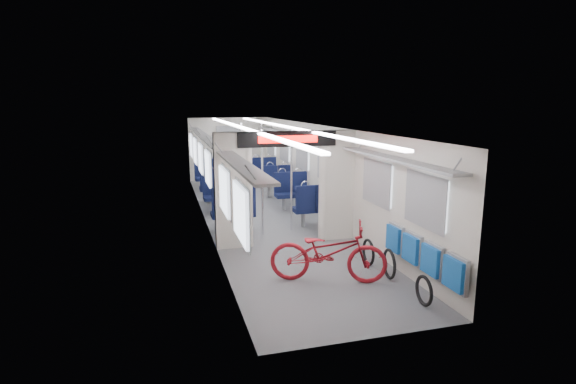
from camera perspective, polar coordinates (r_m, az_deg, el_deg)
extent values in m
plane|color=#515456|center=(11.24, -2.93, -3.41)|extent=(12.00, 12.00, 0.00)
cube|color=beige|center=(10.78, -10.53, 2.03)|extent=(0.02, 12.00, 2.30)
cube|color=beige|center=(11.41, 4.14, 2.70)|extent=(0.02, 12.00, 2.30)
cube|color=beige|center=(16.86, -7.52, 5.45)|extent=(2.90, 0.02, 2.30)
cube|color=beige|center=(5.46, 11.19, -7.18)|extent=(2.90, 0.02, 2.30)
cube|color=silver|center=(10.88, -3.05, 8.38)|extent=(2.90, 12.00, 0.02)
cube|color=white|center=(10.78, -5.93, 8.15)|extent=(0.12, 11.40, 0.04)
cube|color=white|center=(11.02, -0.23, 8.28)|extent=(0.12, 11.40, 0.04)
cube|color=beige|center=(8.89, -7.20, -0.83)|extent=(0.65, 0.18, 2.00)
cube|color=beige|center=(9.48, 6.37, -0.05)|extent=(0.65, 0.18, 2.00)
cube|color=beige|center=(8.96, -0.20, 6.79)|extent=(2.90, 0.18, 0.30)
cylinder|color=beige|center=(8.95, -5.14, -0.72)|extent=(0.20, 0.20, 2.00)
cylinder|color=beige|center=(9.36, 4.53, -0.16)|extent=(0.20, 0.20, 2.00)
cube|color=black|center=(8.85, -0.01, 6.73)|extent=(2.00, 0.03, 0.30)
cube|color=#FF0C07|center=(8.83, 0.03, 6.72)|extent=(1.20, 0.02, 0.14)
cube|color=silver|center=(6.06, -6.06, -2.70)|extent=(0.04, 1.00, 0.75)
cube|color=silver|center=(7.10, 17.17, -1.08)|extent=(0.04, 1.00, 0.75)
cube|color=silver|center=(7.61, -8.11, 0.14)|extent=(0.04, 1.00, 0.75)
cube|color=silver|center=(8.45, 11.33, 1.16)|extent=(0.04, 1.00, 0.75)
cube|color=silver|center=(10.26, -10.15, 2.98)|extent=(0.04, 1.00, 0.75)
cube|color=silver|center=(10.90, 4.90, 3.60)|extent=(0.04, 1.00, 0.75)
cube|color=silver|center=(12.13, -11.05, 4.23)|extent=(0.04, 1.00, 0.75)
cube|color=silver|center=(12.68, 1.88, 4.73)|extent=(0.04, 1.00, 0.75)
cube|color=silver|center=(14.01, -11.71, 5.14)|extent=(0.04, 1.00, 0.75)
cube|color=silver|center=(14.49, -0.40, 5.58)|extent=(0.04, 1.00, 0.75)
cube|color=silver|center=(15.80, -12.19, 5.81)|extent=(0.04, 1.00, 0.75)
cube|color=silver|center=(16.23, -2.08, 6.19)|extent=(0.04, 1.00, 0.75)
cube|color=gray|center=(6.76, -6.06, 3.51)|extent=(0.30, 3.60, 0.04)
cube|color=gray|center=(7.60, 13.21, 4.15)|extent=(0.30, 3.60, 0.04)
cube|color=gray|center=(12.69, -10.70, 7.04)|extent=(0.30, 7.60, 0.04)
cube|color=gray|center=(13.16, 0.48, 7.39)|extent=(0.30, 7.60, 0.04)
cube|color=gray|center=(16.82, -7.48, 4.92)|extent=(0.90, 0.05, 2.00)
imported|color=maroon|center=(7.31, 5.13, -7.63)|extent=(1.99, 1.31, 0.99)
cube|color=gray|center=(6.60, 20.66, -9.67)|extent=(0.06, 0.45, 0.51)
cube|color=#104B97|center=(6.57, 20.24, -9.75)|extent=(0.06, 0.41, 0.43)
cube|color=gray|center=(7.02, 18.00, -8.22)|extent=(0.06, 0.45, 0.51)
cube|color=#104B97|center=(6.99, 17.59, -8.29)|extent=(0.06, 0.41, 0.43)
cube|color=gray|center=(7.46, 15.67, -6.93)|extent=(0.06, 0.45, 0.51)
cube|color=#104B97|center=(7.43, 15.27, -6.98)|extent=(0.06, 0.41, 0.43)
cube|color=gray|center=(7.91, 13.60, -5.77)|extent=(0.06, 0.45, 0.51)
cube|color=#104B97|center=(7.88, 13.22, -5.82)|extent=(0.06, 0.41, 0.43)
torus|color=black|center=(6.84, 16.87, -12.08)|extent=(0.07, 0.45, 0.45)
torus|color=black|center=(7.66, 12.72, -9.07)|extent=(0.11, 0.51, 0.51)
torus|color=black|center=(8.19, 10.17, -7.68)|extent=(0.07, 0.49, 0.48)
cube|color=black|center=(10.18, -5.70, -2.70)|extent=(0.49, 0.46, 0.10)
cylinder|color=gray|center=(10.24, -5.68, -3.92)|extent=(0.10, 0.10, 0.35)
cube|color=black|center=(9.92, -5.55, -0.99)|extent=(0.49, 0.09, 0.60)
torus|color=silver|center=(9.86, -5.59, 0.72)|extent=(0.25, 0.03, 0.25)
cube|color=black|center=(11.97, -7.27, -0.60)|extent=(0.49, 0.46, 0.10)
cylinder|color=gray|center=(12.02, -7.24, -1.65)|extent=(0.10, 0.10, 0.35)
cube|color=black|center=(12.09, -7.44, 1.20)|extent=(0.49, 0.09, 0.60)
torus|color=silver|center=(12.04, -7.48, 2.62)|extent=(0.25, 0.03, 0.25)
cube|color=black|center=(10.11, -8.33, -2.86)|extent=(0.49, 0.46, 0.10)
cylinder|color=gray|center=(10.17, -8.29, -4.09)|extent=(0.10, 0.10, 0.35)
cube|color=black|center=(9.85, -8.24, -1.14)|extent=(0.49, 0.09, 0.60)
torus|color=silver|center=(9.79, -8.29, 0.58)|extent=(0.25, 0.03, 0.25)
cube|color=black|center=(11.92, -9.50, -0.73)|extent=(0.49, 0.46, 0.10)
cylinder|color=gray|center=(11.96, -9.47, -1.78)|extent=(0.10, 0.10, 0.35)
cube|color=black|center=(12.03, -9.66, 1.09)|extent=(0.49, 0.09, 0.60)
torus|color=silver|center=(11.98, -9.70, 2.51)|extent=(0.25, 0.03, 0.25)
cube|color=black|center=(10.46, 1.93, -2.27)|extent=(0.45, 0.42, 0.10)
cylinder|color=gray|center=(10.51, 1.92, -3.46)|extent=(0.10, 0.10, 0.35)
cube|color=black|center=(10.23, 2.23, -0.71)|extent=(0.45, 0.08, 0.55)
torus|color=silver|center=(10.17, 2.24, 0.81)|extent=(0.23, 0.03, 0.23)
cube|color=black|center=(12.05, -0.53, -0.43)|extent=(0.45, 0.42, 0.10)
cylinder|color=gray|center=(12.10, -0.53, -1.47)|extent=(0.10, 0.10, 0.35)
cube|color=black|center=(12.15, -0.74, 1.24)|extent=(0.45, 0.08, 0.55)
torus|color=silver|center=(12.11, -0.74, 2.52)|extent=(0.23, 0.03, 0.23)
cube|color=black|center=(10.60, 4.35, -2.10)|extent=(0.45, 0.42, 0.10)
cylinder|color=gray|center=(10.66, 4.33, -3.28)|extent=(0.10, 0.10, 0.35)
cube|color=black|center=(10.38, 4.70, -0.57)|extent=(0.45, 0.08, 0.55)
torus|color=silver|center=(10.32, 4.72, 0.93)|extent=(0.23, 0.03, 0.23)
cube|color=black|center=(12.18, 1.61, -0.30)|extent=(0.45, 0.42, 0.10)
cylinder|color=gray|center=(12.23, 1.60, -1.34)|extent=(0.10, 0.10, 0.35)
cube|color=black|center=(12.28, 1.38, 1.34)|extent=(0.45, 0.08, 0.55)
torus|color=silver|center=(12.24, 1.38, 2.61)|extent=(0.23, 0.03, 0.23)
cube|color=black|center=(13.23, -8.11, 0.53)|extent=(0.47, 0.44, 0.10)
cylinder|color=gray|center=(13.28, -8.08, -0.43)|extent=(0.10, 0.10, 0.35)
cube|color=black|center=(13.00, -8.04, 1.84)|extent=(0.47, 0.08, 0.57)
torus|color=silver|center=(12.96, -8.08, 3.09)|extent=(0.24, 0.03, 0.24)
cube|color=black|center=(14.96, -9.02, 1.75)|extent=(0.47, 0.44, 0.10)
cylinder|color=gray|center=(15.00, -8.99, 0.91)|extent=(0.10, 0.10, 0.35)
cube|color=black|center=(15.08, -9.14, 3.12)|extent=(0.47, 0.08, 0.57)
torus|color=silver|center=(15.05, -9.18, 4.20)|extent=(0.24, 0.03, 0.24)
cube|color=black|center=(13.18, -10.13, 0.42)|extent=(0.47, 0.44, 0.10)
cylinder|color=gray|center=(13.23, -10.10, -0.54)|extent=(0.10, 0.10, 0.35)
cube|color=black|center=(12.95, -10.10, 1.74)|extent=(0.47, 0.08, 0.57)
torus|color=silver|center=(12.91, -10.15, 2.99)|extent=(0.24, 0.03, 0.24)
cube|color=black|center=(14.92, -10.81, 1.66)|extent=(0.47, 0.44, 0.10)
cylinder|color=gray|center=(14.96, -10.78, 0.81)|extent=(0.10, 0.10, 0.35)
cube|color=black|center=(15.04, -10.92, 3.03)|extent=(0.47, 0.08, 0.57)
torus|color=silver|center=(15.00, -10.96, 4.11)|extent=(0.24, 0.03, 0.24)
cube|color=black|center=(13.71, -2.44, 1.01)|extent=(0.44, 0.41, 0.10)
cylinder|color=gray|center=(13.75, -2.43, 0.09)|extent=(0.10, 0.10, 0.35)
cube|color=black|center=(13.50, -2.28, 2.23)|extent=(0.44, 0.08, 0.54)
torus|color=silver|center=(13.46, -2.29, 3.37)|extent=(0.23, 0.03, 0.23)
cube|color=black|center=(15.33, -3.88, 2.10)|extent=(0.44, 0.41, 0.10)
cylinder|color=gray|center=(15.36, -3.87, 1.27)|extent=(0.10, 0.10, 0.35)
cube|color=black|center=(15.44, -4.03, 3.37)|extent=(0.44, 0.08, 0.54)
torus|color=silver|center=(15.41, -4.04, 4.37)|extent=(0.23, 0.03, 0.23)
cube|color=black|center=(13.83, -0.54, 1.11)|extent=(0.44, 0.41, 0.10)
cylinder|color=gray|center=(13.87, -0.54, 0.19)|extent=(0.10, 0.10, 0.35)
cube|color=black|center=(13.61, -0.36, 2.32)|extent=(0.44, 0.08, 0.54)
torus|color=silver|center=(13.57, -0.36, 3.45)|extent=(0.23, 0.03, 0.23)
cube|color=black|center=(15.43, -2.17, 2.18)|extent=(0.44, 0.41, 0.10)
cylinder|color=gray|center=(15.47, -2.17, 1.36)|extent=(0.10, 0.10, 0.35)
cube|color=black|center=(15.54, -2.33, 3.44)|extent=(0.44, 0.08, 0.54)
torus|color=silver|center=(15.51, -2.34, 4.44)|extent=(0.23, 0.03, 0.23)
cylinder|color=silver|center=(9.65, -3.25, 1.12)|extent=(0.04, 0.04, 2.30)
cylinder|color=silver|center=(9.98, 0.43, 1.48)|extent=(0.05, 0.05, 2.30)
cylinder|color=silver|center=(12.44, -5.84, 3.39)|extent=(0.04, 0.04, 2.30)
cylinder|color=silver|center=(12.62, -3.36, 3.54)|extent=(0.04, 0.04, 2.30)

